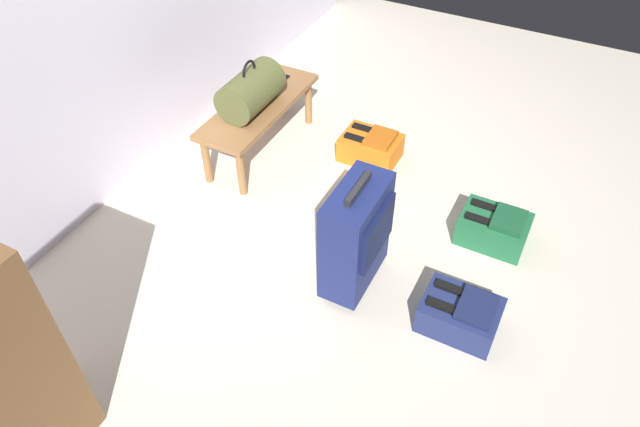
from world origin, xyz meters
TOP-DOWN VIEW (x-y plane):
  - ground_plane at (0.00, 0.00)m, footprint 6.60×6.60m
  - bench at (0.64, 0.96)m, footprint 1.00×0.36m
  - duffel_bag_olive at (0.57, 0.96)m, footprint 0.44×0.26m
  - cell_phone at (1.00, 1.02)m, footprint 0.07×0.14m
  - suitcase_upright_navy at (-0.14, -0.10)m, footprint 0.44×0.24m
  - backpack_orange at (0.90, 0.26)m, footprint 0.28×0.38m
  - backpack_navy at (-0.16, -0.69)m, footprint 0.28×0.38m
  - backpack_green at (0.52, -0.68)m, footprint 0.28×0.38m

SIDE VIEW (x-z plane):
  - ground_plane at x=0.00m, z-range 0.00..0.00m
  - backpack_orange at x=0.90m, z-range -0.01..0.20m
  - backpack_navy at x=-0.16m, z-range -0.01..0.20m
  - backpack_green at x=0.52m, z-range -0.01..0.20m
  - bench at x=0.64m, z-range 0.13..0.51m
  - suitcase_upright_navy at x=-0.14m, z-range 0.01..0.70m
  - cell_phone at x=1.00m, z-range 0.37..0.38m
  - duffel_bag_olive at x=0.57m, z-range 0.34..0.68m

